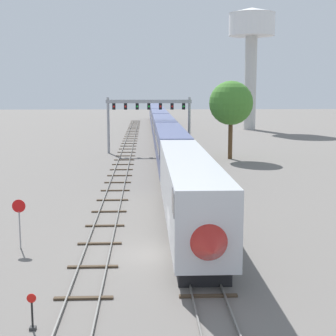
{
  "coord_description": "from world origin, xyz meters",
  "views": [
    {
      "loc": [
        -0.73,
        -27.47,
        9.15
      ],
      "look_at": [
        1.0,
        12.0,
        3.0
      ],
      "focal_mm": 54.85,
      "sensor_mm": 36.0,
      "label": 1
    }
  ],
  "objects_px": {
    "switch_stand": "(32,317)",
    "signal_gantry": "(149,112)",
    "passenger_train": "(161,126)",
    "stop_sign": "(19,217)",
    "trackside_tree_left": "(231,103)",
    "water_tower": "(252,33)"
  },
  "relations": [
    {
      "from": "switch_stand",
      "to": "signal_gantry",
      "type": "bearing_deg",
      "value": 84.89
    },
    {
      "from": "passenger_train",
      "to": "signal_gantry",
      "type": "bearing_deg",
      "value": -97.25
    },
    {
      "from": "passenger_train",
      "to": "switch_stand",
      "type": "xyz_separation_m",
      "value": [
        -7.1,
        -71.91,
        -2.09
      ]
    },
    {
      "from": "signal_gantry",
      "to": "stop_sign",
      "type": "xyz_separation_m",
      "value": [
        -7.75,
        -43.96,
        -4.0
      ]
    },
    {
      "from": "passenger_train",
      "to": "trackside_tree_left",
      "type": "xyz_separation_m",
      "value": [
        8.32,
        -24.32,
        4.63
      ]
    },
    {
      "from": "signal_gantry",
      "to": "water_tower",
      "type": "bearing_deg",
      "value": 61.18
    },
    {
      "from": "water_tower",
      "to": "switch_stand",
      "type": "relative_size",
      "value": 18.16
    },
    {
      "from": "signal_gantry",
      "to": "water_tower",
      "type": "height_order",
      "value": "water_tower"
    },
    {
      "from": "passenger_train",
      "to": "signal_gantry",
      "type": "height_order",
      "value": "signal_gantry"
    },
    {
      "from": "signal_gantry",
      "to": "trackside_tree_left",
      "type": "bearing_deg",
      "value": -32.12
    },
    {
      "from": "passenger_train",
      "to": "water_tower",
      "type": "xyz_separation_m",
      "value": [
        20.62,
        23.88,
        18.44
      ]
    },
    {
      "from": "signal_gantry",
      "to": "trackside_tree_left",
      "type": "height_order",
      "value": "trackside_tree_left"
    },
    {
      "from": "passenger_train",
      "to": "signal_gantry",
      "type": "distance_m",
      "value": 18.12
    },
    {
      "from": "water_tower",
      "to": "stop_sign",
      "type": "height_order",
      "value": "water_tower"
    },
    {
      "from": "water_tower",
      "to": "stop_sign",
      "type": "bearing_deg",
      "value": -109.7
    },
    {
      "from": "water_tower",
      "to": "stop_sign",
      "type": "xyz_separation_m",
      "value": [
        -30.62,
        -85.52,
        -19.18
      ]
    },
    {
      "from": "water_tower",
      "to": "stop_sign",
      "type": "relative_size",
      "value": 9.21
    },
    {
      "from": "passenger_train",
      "to": "trackside_tree_left",
      "type": "distance_m",
      "value": 26.12
    },
    {
      "from": "passenger_train",
      "to": "signal_gantry",
      "type": "xyz_separation_m",
      "value": [
        -2.25,
        -17.68,
        3.27
      ]
    },
    {
      "from": "water_tower",
      "to": "switch_stand",
      "type": "bearing_deg",
      "value": -106.14
    },
    {
      "from": "stop_sign",
      "to": "trackside_tree_left",
      "type": "relative_size",
      "value": 0.28
    },
    {
      "from": "switch_stand",
      "to": "trackside_tree_left",
      "type": "distance_m",
      "value": 50.48
    }
  ]
}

